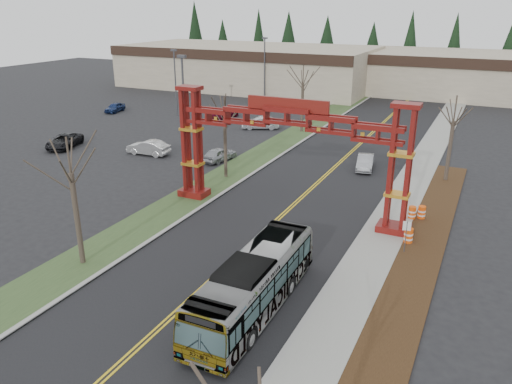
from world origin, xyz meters
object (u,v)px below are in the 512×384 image
Objects in this scene: parked_car_near_a at (220,154)px; barrel_mid at (412,213)px; light_pole_mid at (175,78)px; gateway_arch at (287,135)px; parked_car_far_a at (260,123)px; bare_tree_median_near at (71,174)px; street_sign at (406,231)px; transit_bus at (254,284)px; light_pole_far at (265,64)px; parked_car_mid_a at (224,113)px; barrel_north at (422,213)px; parked_car_near_b at (148,148)px; bare_tree_median_far at (303,84)px; retail_building_west at (248,66)px; parked_car_near_c at (64,141)px; silver_sedan at (365,162)px; bare_tree_median_mid at (225,119)px; light_pole_near at (184,98)px; parked_car_mid_b at (115,107)px; bare_tree_right_far at (454,122)px; barrel_south at (408,236)px; retail_building_east at (481,75)px.

parked_car_near_a is 20.83m from barrel_mid.
gateway_arch is at bearing -43.48° from light_pole_mid.
bare_tree_median_near is at bearing -15.67° from parked_car_far_a.
street_sign is at bearing -16.84° from gateway_arch.
light_pole_far reaches higher than transit_bus.
parked_car_mid_a is 38.14m from barrel_north.
parked_car_near_b is 0.58× the size of bare_tree_median_far.
retail_building_west is 8.82× the size of parked_car_near_c.
parked_car_near_a reaches higher than silver_sedan.
bare_tree_median_mid is at bearing -70.22° from light_pole_far.
barrel_mid is at bearing -52.86° from retail_building_west.
transit_bus is 60.48m from light_pole_far.
light_pole_near is (4.75, -16.56, 5.03)m from parked_car_mid_a.
parked_car_mid_b is at bearing -179.07° from bare_tree_median_far.
gateway_arch is 21.11m from parked_car_near_b.
bare_tree_median_near reaches higher than parked_car_mid_b.
silver_sedan is 1.02× the size of parked_car_near_a.
parked_car_mid_b is (-39.42, 10.88, -0.02)m from silver_sedan.
retail_building_west is at bearing 126.69° from bare_tree_median_far.
parked_car_far_a is 25.90m from bare_tree_right_far.
silver_sedan is 15.77m from barrel_south.
barrel_mid is at bearing 96.15° from barrel_south.
parked_car_near_a is at bearing -45.28° from light_pole_mid.
barrel_south is (5.76, 11.09, -0.96)m from transit_bus.
silver_sedan is at bearing -7.10° from parked_car_near_c.
parked_car_mid_b is 25.54m from light_pole_near.
light_pole_near is 1.11× the size of light_pole_mid.
street_sign is at bearing 66.60° from parked_car_near_b.
retail_building_west is at bearing 114.33° from bare_tree_median_mid.
parked_car_mid_a is 1.31× the size of parked_car_mid_b.
street_sign is at bearing -91.36° from barrel_north.
parked_car_mid_b reaches higher than barrel_mid.
parked_car_mid_a is at bearing 107.37° from bare_tree_median_near.
gateway_arch is 13.61m from transit_bus.
parked_car_near_b is at bearing 117.48° from bare_tree_median_near.
parked_car_far_a reaches higher than parked_car_near_a.
parked_car_mid_b is 48.21m from bare_tree_right_far.
bare_tree_median_far is 27.96m from barrel_north.
light_pole_far is 9.65× the size of barrel_mid.
parked_car_near_b is (-28.75, -53.78, -2.75)m from retail_building_east.
parked_car_mid_b is 29.14m from bare_tree_median_far.
parked_car_near_c is (-38.70, -55.52, -2.79)m from retail_building_east.
parked_car_mid_b is at bearing -129.35° from light_pole_far.
bare_tree_median_far is (-11.43, 36.81, 4.24)m from transit_bus.
light_pole_far is (-10.41, 33.16, 4.99)m from parked_car_near_a.
bare_tree_median_far is at bearing 75.75° from parked_car_far_a.
parked_car_near_b is 20.11m from bare_tree_median_far.
barrel_north is at bearing -31.72° from light_pole_mid.
parked_car_mid_a is 17.95m from light_pole_near.
retail_building_east is at bearing 76.41° from bare_tree_median_near.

